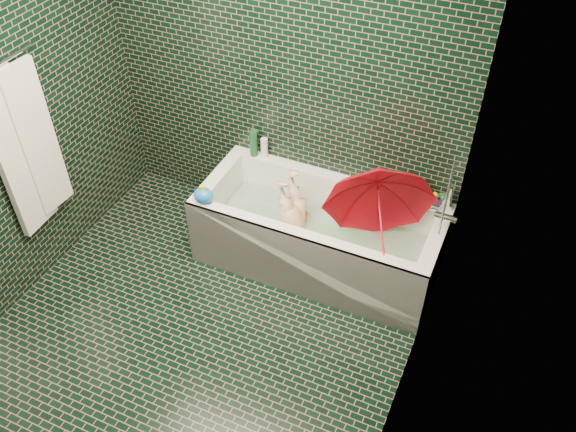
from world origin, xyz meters
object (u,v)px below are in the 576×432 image
at_px(rubber_duck, 430,198).
at_px(bath_toy, 203,195).
at_px(child, 297,225).
at_px(bathtub, 318,241).
at_px(umbrella, 380,218).

height_order(rubber_duck, bath_toy, bath_toy).
xyz_separation_m(child, bath_toy, (-0.57, -0.28, 0.30)).
relative_size(child, bath_toy, 4.67).
height_order(bathtub, bath_toy, bath_toy).
xyz_separation_m(bathtub, rubber_duck, (0.67, 0.33, 0.38)).
distance_m(rubber_duck, bath_toy, 1.54).
xyz_separation_m(child, rubber_duck, (0.84, 0.34, 0.28)).
relative_size(umbrella, rubber_duck, 6.22).
xyz_separation_m(bathtub, child, (-0.16, -0.01, 0.10)).
relative_size(umbrella, bath_toy, 4.13).
bearing_deg(rubber_duck, bath_toy, -157.28).
bearing_deg(bath_toy, umbrella, 34.86).
bearing_deg(child, bath_toy, -54.37).
bearing_deg(rubber_duck, child, -159.06).
height_order(child, rubber_duck, rubber_duck).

